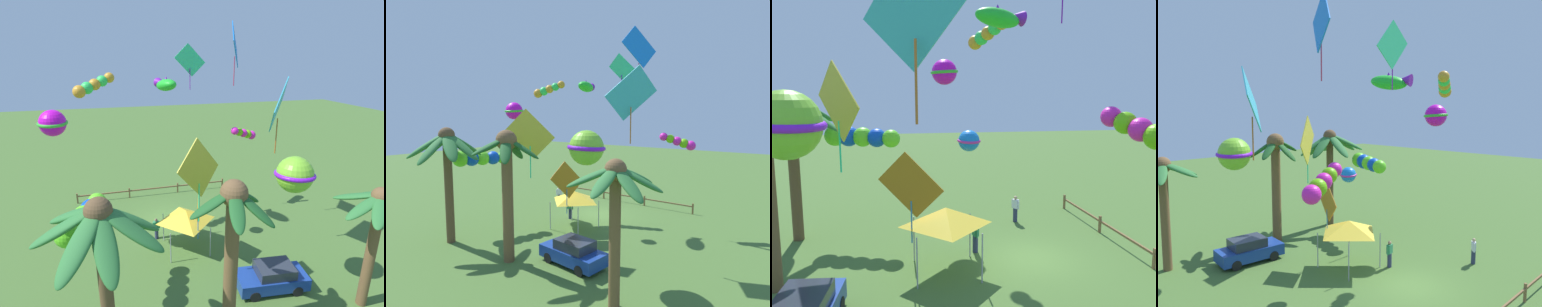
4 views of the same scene
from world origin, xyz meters
TOP-DOWN VIEW (x-y plane):
  - ground_plane at (0.00, 0.00)m, footprint 120.00×120.00m
  - palm_tree_0 at (-0.99, 10.87)m, footprint 3.86×3.84m
  - palm_tree_1 at (-8.31, 11.24)m, footprint 4.07×4.17m
  - palm_tree_2 at (4.42, 11.23)m, footprint 5.08×4.86m
  - rail_fence at (0.29, -4.93)m, footprint 13.75×0.12m
  - parked_car_0 at (-4.30, 8.99)m, footprint 4.05×2.07m
  - spectator_0 at (5.15, -0.88)m, footprint 0.46×0.41m
  - spectator_1 at (1.17, 2.39)m, footprint 0.54×0.29m
  - festival_tent at (-0.58, 4.05)m, footprint 2.86×2.86m
  - kite_diamond_0 at (-0.24, 8.25)m, footprint 2.63×1.91m
  - kite_diamond_1 at (-5.92, 5.46)m, footprint 2.09×2.69m
  - kite_ball_2 at (-5.12, 8.89)m, footprint 2.90×2.90m
  - kite_tube_3 at (5.34, 8.03)m, footprint 2.15×4.11m
  - kite_ball_4 at (6.89, 3.12)m, footprint 1.97×1.98m
  - kite_diamond_5 at (-2.00, -0.21)m, footprint 2.28×0.29m
  - kite_diamond_6 at (-1.01, 5.49)m, footprint 0.86×2.59m
  - kite_tube_7 at (-6.65, -0.66)m, footprint 2.46×1.39m
  - kite_fish_8 at (0.12, 1.59)m, footprint 1.57×2.50m
  - kite_tube_9 at (4.63, 1.12)m, footprint 2.56×1.73m
  - kite_diamond_10 at (-4.53, 1.80)m, footprint 1.34×2.66m
  - kite_ball_11 at (-1.44, 3.22)m, footprint 1.16×1.16m

SIDE VIEW (x-z plane):
  - ground_plane at x=0.00m, z-range 0.00..0.00m
  - rail_fence at x=0.29m, z-range 0.14..1.09m
  - parked_car_0 at x=-4.30m, z-range 0.00..1.51m
  - spectator_0 at x=5.15m, z-range 0.02..1.61m
  - spectator_1 at x=1.17m, z-range 0.02..1.61m
  - festival_tent at x=-0.58m, z-range 1.04..3.89m
  - kite_diamond_6 at x=-1.01m, z-range 2.04..5.82m
  - palm_tree_1 at x=-8.31m, z-range 1.71..8.37m
  - kite_tube_3 at x=5.34m, z-range 4.70..5.87m
  - palm_tree_0 at x=-0.99m, z-range 1.54..9.21m
  - kite_ball_11 at x=-1.44m, z-range 5.35..6.19m
  - palm_tree_2 at x=4.42m, z-range 2.06..9.78m
  - kite_tube_7 at x=-6.65m, z-range 5.91..7.20m
  - kite_ball_2 at x=-5.12m, z-range 5.80..7.69m
  - kite_diamond_0 at x=-0.24m, z-range 5.01..9.47m
  - kite_ball_4 at x=6.89m, z-range 8.14..9.64m
  - kite_diamond_1 at x=-5.92m, z-range 7.40..12.01m
  - kite_fish_8 at x=0.12m, z-range 10.23..11.27m
  - kite_tube_9 at x=4.63m, z-range 10.02..11.49m
  - kite_diamond_5 at x=-2.00m, z-range 10.61..13.78m
  - kite_diamond_10 at x=-4.53m, z-range 11.11..15.19m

